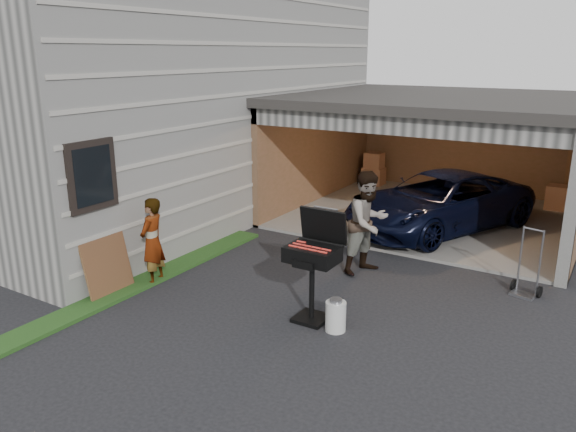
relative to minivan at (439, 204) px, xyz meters
name	(u,v)px	position (x,y,z in m)	size (l,w,h in m)	color
ground	(254,311)	(-1.16, -5.41, -0.62)	(80.00, 80.00, 0.00)	black
house	(149,97)	(-7.16, -1.41, 2.13)	(7.00, 11.00, 5.50)	#474744
groundcover_strip	(103,300)	(-3.41, -6.41, -0.59)	(0.50, 8.00, 0.06)	#193814
garage	(444,138)	(-0.40, 1.39, 1.24)	(6.80, 6.30, 2.90)	#605E59
minivan	(439,204)	(0.00, 0.00, 0.00)	(2.07, 4.50, 1.25)	black
woman	(152,241)	(-3.26, -5.40, 0.13)	(0.55, 0.36, 1.51)	#B1BDDE
man	(368,223)	(-0.36, -3.01, 0.31)	(0.91, 0.71, 1.86)	#402C19
bbq_grill	(314,258)	(-0.26, -5.16, 0.36)	(0.74, 0.65, 1.65)	black
propane_tank	(336,316)	(0.19, -5.31, -0.40)	(0.30, 0.30, 0.44)	silver
plywood_panel	(107,266)	(-3.56, -6.14, -0.14)	(0.04, 0.88, 0.98)	#4F2E1B
hand_truck	(526,282)	(2.28, -2.56, -0.41)	(0.50, 0.42, 1.14)	gray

